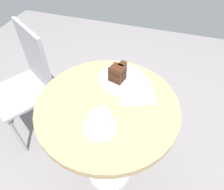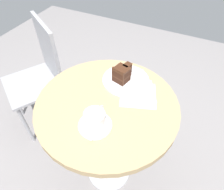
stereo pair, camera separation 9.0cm
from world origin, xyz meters
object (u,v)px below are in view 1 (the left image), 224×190
(saucer, at_px, (100,127))
(cake_plate, at_px, (122,79))
(fork, at_px, (127,69))
(napkin, at_px, (136,91))
(cafe_chair, at_px, (29,78))
(teaspoon, at_px, (104,136))
(cake_slice, at_px, (118,73))
(coffee_cup, at_px, (100,120))

(saucer, xyz_separation_m, cake_plate, (0.31, -0.00, 0.00))
(fork, bearing_deg, napkin, -82.02)
(cake_plate, bearing_deg, cafe_chair, 83.41)
(cake_plate, height_order, fork, fork)
(cake_plate, relative_size, napkin, 1.03)
(cafe_chair, bearing_deg, teaspoon, 0.67)
(napkin, bearing_deg, fork, 31.81)
(saucer, relative_size, napkin, 0.61)
(cake_slice, bearing_deg, napkin, -113.67)
(saucer, height_order, fork, fork)
(cake_slice, relative_size, cafe_chair, 0.12)
(cake_slice, xyz_separation_m, napkin, (-0.05, -0.10, -0.05))
(coffee_cup, relative_size, napkin, 0.51)
(coffee_cup, xyz_separation_m, cake_plate, (0.31, -0.00, -0.04))
(cake_slice, bearing_deg, fork, -15.17)
(cake_plate, relative_size, cafe_chair, 0.28)
(coffee_cup, bearing_deg, napkin, -20.54)
(saucer, distance_m, coffee_cup, 0.04)
(coffee_cup, xyz_separation_m, fork, (0.38, -0.01, -0.03))
(coffee_cup, height_order, cafe_chair, cafe_chair)
(cake_plate, distance_m, fork, 0.07)
(teaspoon, height_order, cake_slice, cake_slice)
(coffee_cup, distance_m, teaspoon, 0.06)
(cafe_chair, bearing_deg, coffee_cup, 2.17)
(cake_slice, bearing_deg, cafe_chair, 82.24)
(cafe_chair, bearing_deg, fork, 31.12)
(saucer, bearing_deg, coffee_cup, -12.22)
(cake_plate, bearing_deg, teaspoon, -175.62)
(cake_plate, bearing_deg, fork, -6.53)
(napkin, bearing_deg, coffee_cup, 159.46)
(saucer, height_order, teaspoon, teaspoon)
(coffee_cup, height_order, cake_slice, cake_slice)
(cake_slice, height_order, cafe_chair, cafe_chair)
(coffee_cup, distance_m, fork, 0.38)
(fork, relative_size, cafe_chair, 0.17)
(cake_plate, xyz_separation_m, cake_slice, (-0.01, 0.01, 0.04))
(teaspoon, bearing_deg, fork, -152.04)
(cake_plate, xyz_separation_m, napkin, (-0.06, -0.09, -0.00))
(coffee_cup, height_order, cake_plate, coffee_cup)
(saucer, distance_m, cake_slice, 0.30)
(saucer, bearing_deg, cake_slice, 1.89)
(teaspoon, bearing_deg, napkin, -166.61)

